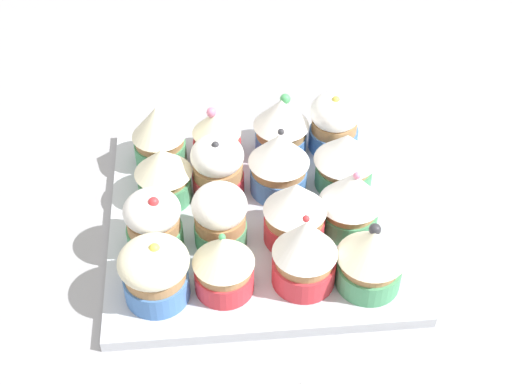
{
  "coord_description": "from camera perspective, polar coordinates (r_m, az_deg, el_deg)",
  "views": [
    {
      "loc": [
        53.25,
        -4.77,
        54.02
      ],
      "look_at": [
        0.0,
        0.0,
        4.2
      ],
      "focal_mm": 49.86,
      "sensor_mm": 36.0,
      "label": 1
    }
  ],
  "objects": [
    {
      "name": "cupcake_15",
      "position": [
        0.67,
        9.21,
        -5.17
      ],
      "size": [
        6.49,
        6.49,
        7.42
      ],
      "color": "#4C9E6B",
      "rests_on": "baking_tray"
    },
    {
      "name": "cupcake_13",
      "position": [
        0.77,
        7.17,
        2.64
      ],
      "size": [
        6.79,
        6.79,
        6.81
      ],
      "color": "#4C9E6B",
      "rests_on": "baking_tray"
    },
    {
      "name": "cupcake_0",
      "position": [
        0.8,
        -7.81,
        4.54
      ],
      "size": [
        5.97,
        5.97,
        7.57
      ],
      "color": "#4C9E6B",
      "rests_on": "baking_tray"
    },
    {
      "name": "cupcake_7",
      "position": [
        0.66,
        -2.62,
        -5.73
      ],
      "size": [
        5.8,
        5.8,
        7.04
      ],
      "color": "#D1333D",
      "rests_on": "baking_tray"
    },
    {
      "name": "ground_plane",
      "position": [
        0.77,
        0.0,
        -3.1
      ],
      "size": [
        180.0,
        180.0,
        3.0
      ],
      "primitive_type": "cube",
      "color": "#9E9EA3"
    },
    {
      "name": "cupcake_3",
      "position": [
        0.66,
        -8.12,
        -6.34
      ],
      "size": [
        6.57,
        6.57,
        6.73
      ],
      "color": "#477AC6",
      "rests_on": "baking_tray"
    },
    {
      "name": "baking_tray",
      "position": [
        0.76,
        0.0,
        -2.0
      ],
      "size": [
        30.6,
        30.6,
        1.2
      ],
      "color": "silver",
      "rests_on": "ground_plane"
    },
    {
      "name": "cupcake_14",
      "position": [
        0.72,
        7.59,
        -0.62
      ],
      "size": [
        6.41,
        6.41,
        7.58
      ],
      "color": "#4C9E6B",
      "rests_on": "baking_tray"
    },
    {
      "name": "cupcake_12",
      "position": [
        0.82,
        6.32,
        5.58
      ],
      "size": [
        5.75,
        5.75,
        7.34
      ],
      "color": "#477AC6",
      "rests_on": "baking_tray"
    },
    {
      "name": "cupcake_2",
      "position": [
        0.7,
        -8.23,
        -2.43
      ],
      "size": [
        5.62,
        5.62,
        7.24
      ],
      "color": "#4C9E6B",
      "rests_on": "baking_tray"
    },
    {
      "name": "cupcake_5",
      "position": [
        0.75,
        -3.09,
        2.06
      ],
      "size": [
        5.65,
        5.65,
        7.35
      ],
      "color": "#D1333D",
      "rests_on": "baking_tray"
    },
    {
      "name": "cupcake_11",
      "position": [
        0.66,
        3.94,
        -4.81
      ],
      "size": [
        6.14,
        6.14,
        8.19
      ],
      "color": "#D1333D",
      "rests_on": "baking_tray"
    },
    {
      "name": "cupcake_4",
      "position": [
        0.8,
        -3.18,
        4.66
      ],
      "size": [
        5.5,
        5.5,
        6.87
      ],
      "color": "#D1333D",
      "rests_on": "baking_tray"
    },
    {
      "name": "cupcake_1",
      "position": [
        0.75,
        -7.43,
        1.49
      ],
      "size": [
        6.11,
        6.11,
        6.63
      ],
      "color": "#4C9E6B",
      "rests_on": "baking_tray"
    },
    {
      "name": "cupcake_6",
      "position": [
        0.7,
        -2.91,
        -1.92
      ],
      "size": [
        5.48,
        5.48,
        7.14
      ],
      "color": "#4C9E6B",
      "rests_on": "baking_tray"
    },
    {
      "name": "cupcake_10",
      "position": [
        0.7,
        3.14,
        -1.57
      ],
      "size": [
        6.33,
        6.33,
        7.36
      ],
      "color": "#D1333D",
      "rests_on": "baking_tray"
    },
    {
      "name": "cupcake_8",
      "position": [
        0.81,
        2.04,
        5.44
      ],
      "size": [
        6.37,
        6.37,
        7.61
      ],
      "color": "#477AC6",
      "rests_on": "baking_tray"
    },
    {
      "name": "cupcake_9",
      "position": [
        0.75,
        1.85,
        2.43
      ],
      "size": [
        6.54,
        6.54,
        7.84
      ],
      "color": "#477AC6",
      "rests_on": "baking_tray"
    }
  ]
}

